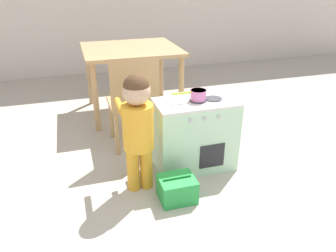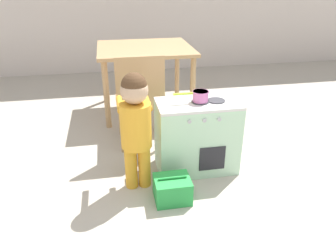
% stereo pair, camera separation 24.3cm
% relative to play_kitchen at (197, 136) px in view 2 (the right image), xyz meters
% --- Properties ---
extents(play_kitchen, '(0.63, 0.36, 0.59)m').
position_rel_play_kitchen_xyz_m(play_kitchen, '(0.00, 0.00, 0.00)').
color(play_kitchen, '#B2DBB7').
rests_on(play_kitchen, ground_plane).
extents(toy_pot, '(0.27, 0.12, 0.08)m').
position_rel_play_kitchen_xyz_m(toy_pot, '(0.01, 0.00, 0.34)').
color(toy_pot, pink).
rests_on(toy_pot, play_kitchen).
extents(child_figure, '(0.24, 0.37, 0.88)m').
position_rel_play_kitchen_xyz_m(child_figure, '(-0.49, -0.16, 0.26)').
color(child_figure, gold).
rests_on(child_figure, ground_plane).
extents(toy_basket, '(0.25, 0.22, 0.19)m').
position_rel_play_kitchen_xyz_m(toy_basket, '(-0.27, -0.37, -0.20)').
color(toy_basket, green).
rests_on(toy_basket, ground_plane).
extents(dining_table, '(1.01, 0.90, 0.73)m').
position_rel_play_kitchen_xyz_m(dining_table, '(-0.25, 1.31, 0.35)').
color(dining_table, tan).
rests_on(dining_table, ground_plane).
extents(dining_chair_near, '(0.41, 0.41, 0.86)m').
position_rel_play_kitchen_xyz_m(dining_chair_near, '(-0.40, 0.47, 0.17)').
color(dining_chair_near, tan).
rests_on(dining_chair_near, ground_plane).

